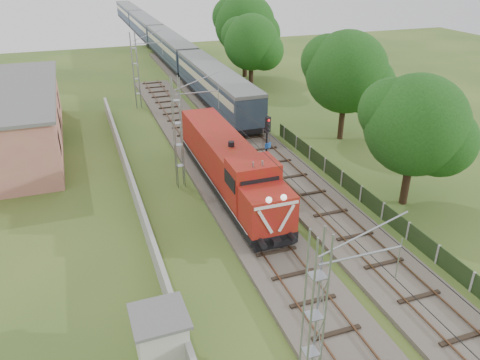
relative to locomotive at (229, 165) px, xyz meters
name	(u,v)px	position (x,y,z in m)	size (l,w,h in m)	color
ground	(288,272)	(0.00, -9.77, -2.16)	(140.00, 140.00, 0.00)	#31501E
track_main	(243,208)	(0.00, -2.77, -1.98)	(4.20, 70.00, 0.45)	#6B6054
track_side	(246,134)	(5.00, 10.23, -1.98)	(4.20, 80.00, 0.45)	#6B6054
catenary	(179,133)	(-2.95, 2.23, 1.88)	(3.31, 70.00, 8.00)	gray
boundary_wall	(132,183)	(-6.50, 2.23, -1.41)	(0.25, 40.00, 1.50)	#9E9E99
station_building	(8,119)	(-15.00, 14.23, 0.47)	(8.40, 20.40, 5.22)	tan
fence	(383,211)	(8.00, -6.77, -1.56)	(0.12, 32.00, 1.20)	black
locomotive	(229,165)	(0.00, 0.00, 0.00)	(2.87, 16.39, 4.16)	black
coach_rake	(156,35)	(5.00, 54.46, 0.37)	(3.06, 91.41, 3.54)	black
signal_post	(267,137)	(3.18, 0.91, 1.29)	(0.54, 0.43, 5.02)	black
relay_hut	(161,336)	(-7.40, -13.29, -0.98)	(2.30, 2.30, 2.34)	beige
tree_a	(417,126)	(10.70, -5.42, 3.34)	(6.81, 6.48, 8.83)	#392517
tree_b	(347,73)	(12.96, 6.69, 3.83)	(7.42, 7.06, 9.61)	#392517
tree_c	(252,43)	(11.32, 25.34, 3.42)	(6.91, 6.58, 8.96)	#392517
tree_d	(246,26)	(12.88, 31.70, 4.51)	(8.25, 7.86, 10.70)	#392517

